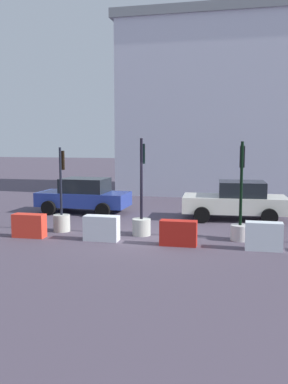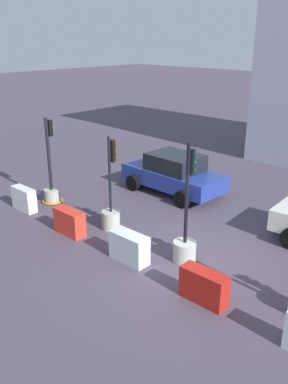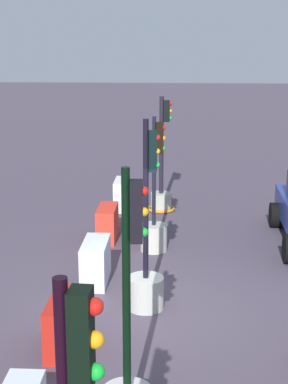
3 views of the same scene
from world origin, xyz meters
name	(u,v)px [view 1 (image 1 of 3)]	position (x,y,z in m)	size (l,w,h in m)	color
ground_plane	(146,235)	(0.00, 0.00, 0.00)	(120.00, 120.00, 0.00)	#4B4250
traffic_light_1	(62,216)	(-3.08, 0.01, 0.57)	(0.60, 0.60, 3.00)	#B7B7AA
traffic_light_2	(141,218)	(-0.15, 0.02, 0.59)	(0.63, 0.63, 3.32)	#B3B7AE
traffic_light_3	(240,222)	(3.16, 0.02, 0.61)	(0.62, 0.62, 3.21)	silver
construction_barrier_1	(29,226)	(-3.76, -1.13, 0.40)	(1.10, 0.44, 0.79)	red
construction_barrier_2	(102,228)	(-1.23, -1.03, 0.41)	(1.14, 0.49, 0.82)	silver
construction_barrier_3	(178,233)	(1.30, -1.14, 0.39)	(1.14, 0.42, 0.79)	red
construction_barrier_4	(264,236)	(3.85, -1.12, 0.42)	(1.08, 0.43, 0.85)	silver
car_blue_estate	(84,195)	(-3.71, 3.87, 0.78)	(4.08, 2.22, 1.56)	#253993
car_white_van	(236,201)	(2.97, 3.74, 0.78)	(4.27, 2.42, 1.58)	silver
building_main_facade	(227,107)	(2.16, 13.48, 5.32)	(12.99, 7.41, 10.60)	silver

